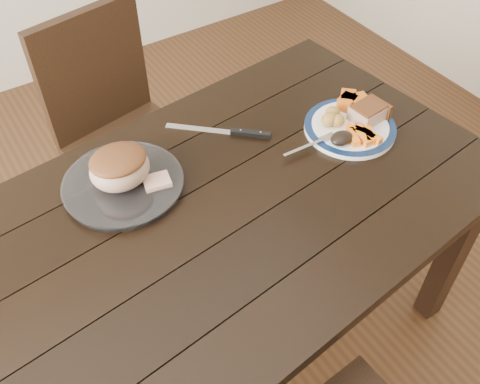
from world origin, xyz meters
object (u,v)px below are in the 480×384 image
dinner_plate (350,128)px  pork_slice (368,113)px  dining_table (211,235)px  serving_platter (123,185)px  roast_joint (120,169)px  fork (313,144)px  chair_far (119,124)px  carving_knife (237,132)px

dinner_plate → pork_slice: pork_slice is taller
dining_table → serving_platter: size_ratio=5.33×
serving_platter → roast_joint: (0.00, 0.00, 0.06)m
roast_joint → fork: bearing=-16.9°
fork → roast_joint: bearing=165.7°
dining_table → fork: 0.40m
dining_table → chair_far: bearing=87.0°
chair_far → pork_slice: chair_far is taller
dinner_plate → pork_slice: (0.06, -0.01, 0.03)m
dinner_plate → fork: bearing=-177.3°
dinner_plate → carving_knife: (-0.29, 0.17, -0.00)m
chair_far → roast_joint: bearing=59.5°
dining_table → dinner_plate: dinner_plate is taller
dinner_plate → fork: (-0.15, -0.01, 0.01)m
fork → carving_knife: fork is taller
pork_slice → fork: size_ratio=0.55×
carving_knife → roast_joint: bearing=-134.3°
dinner_plate → roast_joint: size_ratio=1.70×
pork_slice → carving_knife: bearing=153.6°
carving_knife → pork_slice: bearing=16.6°
roast_joint → dinner_plate: bearing=-12.8°
chair_far → dining_table: bearing=75.8°
dining_table → pork_slice: size_ratio=17.11×
dining_table → fork: bearing=7.3°
serving_platter → fork: (0.52, -0.16, 0.01)m
dinner_plate → pork_slice: size_ratio=2.77×
chair_far → dinner_plate: (0.48, -0.68, 0.23)m
dinner_plate → serving_platter: serving_platter is taller
serving_platter → fork: 0.55m
dining_table → pork_slice: (0.58, 0.05, 0.13)m
pork_slice → roast_joint: (-0.73, 0.16, 0.03)m
chair_far → fork: size_ratio=5.22×
chair_far → serving_platter: size_ratio=2.93×
dining_table → serving_platter: bearing=125.3°
pork_slice → chair_far: bearing=128.5°
chair_far → dinner_plate: chair_far is taller
dining_table → chair_far: chair_far is taller
serving_platter → roast_joint: size_ratio=1.98×
serving_platter → dinner_plate: bearing=-12.8°
dining_table → serving_platter: serving_platter is taller
dining_table → serving_platter: 0.27m
serving_platter → roast_joint: bearing=0.0°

